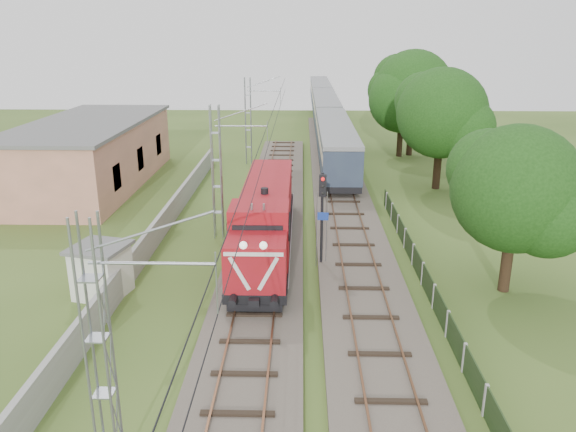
{
  "coord_description": "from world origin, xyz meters",
  "views": [
    {
      "loc": [
        1.99,
        -20.02,
        11.96
      ],
      "look_at": [
        1.25,
        9.55,
        2.2
      ],
      "focal_mm": 35.0,
      "sensor_mm": 36.0,
      "label": 1
    }
  ],
  "objects_px": {
    "locomotive": "(265,218)",
    "signal_post": "(322,204)",
    "coach_rake": "(325,109)",
    "relay_hut": "(101,270)"
  },
  "relations": [
    {
      "from": "locomotive",
      "to": "relay_hut",
      "type": "xyz_separation_m",
      "value": [
        -7.4,
        -5.5,
        -0.85
      ]
    },
    {
      "from": "coach_rake",
      "to": "signal_post",
      "type": "relative_size",
      "value": 12.93
    },
    {
      "from": "locomotive",
      "to": "coach_rake",
      "type": "xyz_separation_m",
      "value": [
        5.0,
        43.42,
        0.37
      ]
    },
    {
      "from": "locomotive",
      "to": "coach_rake",
      "type": "distance_m",
      "value": 43.71
    },
    {
      "from": "locomotive",
      "to": "signal_post",
      "type": "relative_size",
      "value": 3.09
    },
    {
      "from": "locomotive",
      "to": "signal_post",
      "type": "distance_m",
      "value": 3.93
    },
    {
      "from": "locomotive",
      "to": "relay_hut",
      "type": "distance_m",
      "value": 9.26
    },
    {
      "from": "coach_rake",
      "to": "signal_post",
      "type": "xyz_separation_m",
      "value": [
        -1.94,
        -45.42,
        1.06
      ]
    },
    {
      "from": "relay_hut",
      "to": "signal_post",
      "type": "bearing_deg",
      "value": 18.49
    },
    {
      "from": "locomotive",
      "to": "coach_rake",
      "type": "relative_size",
      "value": 0.24
    }
  ]
}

